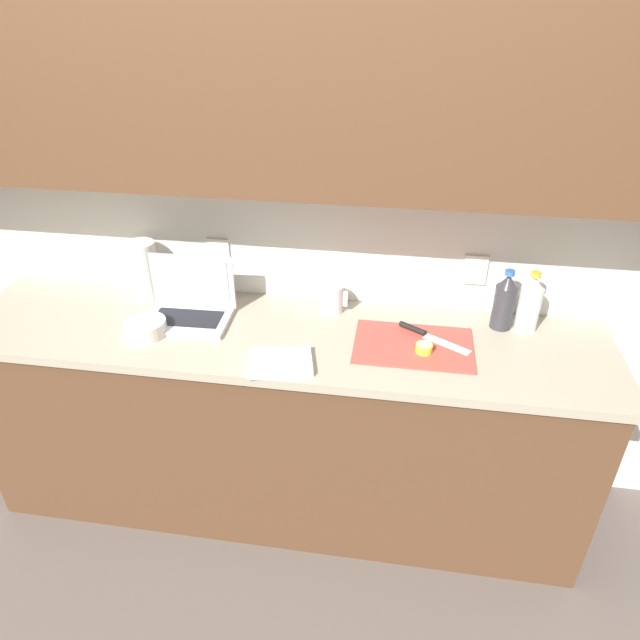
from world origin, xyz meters
The scene contains 13 objects.
ground_plane centered at (0.00, 0.00, 0.00)m, with size 12.00×12.00×0.00m, color #564C47.
wall_back centered at (0.00, 0.22, 1.56)m, with size 5.20×0.38×2.60m.
counter_unit centered at (-0.02, 0.00, 0.46)m, with size 2.49×0.58×0.89m.
laptop centered at (-0.36, 0.06, 0.95)m, with size 0.33×0.23×0.24m.
cutting_board centered at (0.51, -0.01, 0.90)m, with size 0.43×0.29×0.01m, color #D1473D.
knife centered at (0.54, 0.06, 0.91)m, with size 0.27×0.18×0.02m.
lemon_half_cut centered at (0.54, -0.05, 0.92)m, with size 0.06×0.06×0.03m.
bottle_green_soda centered at (0.83, 0.18, 1.00)m, with size 0.08×0.08×0.24m.
bottle_oil_tall centered at (0.92, 0.18, 1.00)m, with size 0.08×0.08×0.24m.
measuring_cup centered at (0.18, 0.19, 0.95)m, with size 0.11×0.09×0.11m.
bowl_white centered at (-0.49, -0.08, 0.92)m, with size 0.16×0.16×0.06m.
paper_towel_roll centered at (-0.61, 0.20, 1.01)m, with size 0.12×0.12×0.24m.
dish_towel centered at (0.05, -0.20, 0.91)m, with size 0.22×0.16×0.02m, color white.
Camera 1 is at (0.44, -1.77, 2.06)m, focal length 32.00 mm.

